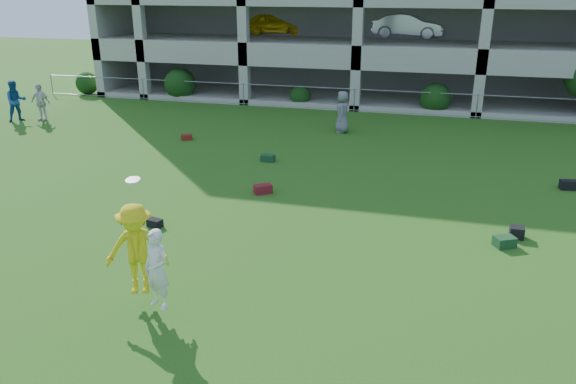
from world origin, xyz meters
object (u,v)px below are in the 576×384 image
(bystander_c, at_px, (342,112))
(crate_d, at_px, (517,232))
(bystander_a, at_px, (16,101))
(bystander_b, at_px, (40,102))
(frisbee_contest, at_px, (140,253))

(bystander_c, bearing_deg, crate_d, 25.47)
(bystander_a, height_order, bystander_c, bystander_a)
(bystander_b, height_order, crate_d, bystander_b)
(bystander_a, xyz_separation_m, bystander_b, (1.00, 0.43, -0.08))
(bystander_a, relative_size, frisbee_contest, 0.74)
(bystander_c, height_order, crate_d, bystander_c)
(frisbee_contest, bearing_deg, crate_d, 35.75)
(bystander_b, relative_size, crate_d, 5.02)
(bystander_b, relative_size, bystander_c, 0.96)
(bystander_a, height_order, bystander_b, bystander_a)
(bystander_b, height_order, frisbee_contest, frisbee_contest)
(bystander_c, distance_m, frisbee_contest, 15.27)
(bystander_a, relative_size, crate_d, 5.50)
(bystander_b, bearing_deg, crate_d, -18.16)
(crate_d, bearing_deg, bystander_b, 158.36)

